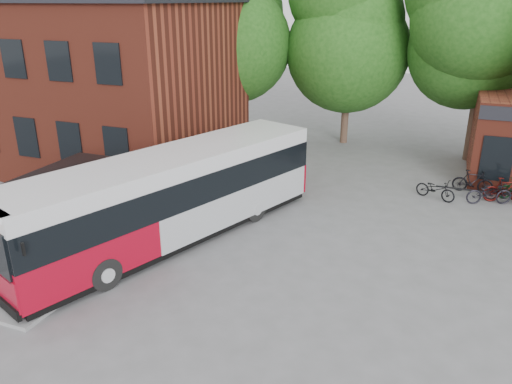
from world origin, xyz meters
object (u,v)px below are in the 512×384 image
(bicycle_0, at_px, (436,189))
(bicycle_2, at_px, (489,193))
(city_bus, at_px, (173,197))
(bicycle_1, at_px, (473,181))
(bicycle_3, at_px, (506,190))
(bicycle_4, at_px, (507,192))
(bus_shelter, at_px, (60,220))

(bicycle_0, xyz_separation_m, bicycle_2, (2.14, 0.23, 0.04))
(city_bus, height_order, bicycle_0, city_bus)
(bicycle_1, bearing_deg, bicycle_3, -121.18)
(bicycle_1, height_order, bicycle_4, bicycle_1)
(city_bus, distance_m, bicycle_3, 14.07)
(city_bus, height_order, bicycle_1, city_bus)
(bicycle_1, distance_m, bicycle_3, 1.50)
(bicycle_4, bearing_deg, city_bus, 142.84)
(bicycle_2, relative_size, bicycle_3, 1.03)
(bus_shelter, xyz_separation_m, bicycle_3, (13.98, 10.97, -0.89))
(bicycle_1, height_order, bicycle_3, bicycle_3)
(bicycle_4, bearing_deg, bicycle_2, 134.52)
(bus_shelter, relative_size, bicycle_1, 4.05)
(bicycle_3, bearing_deg, city_bus, 109.92)
(bicycle_0, distance_m, bicycle_2, 2.15)
(bicycle_2, height_order, bicycle_3, bicycle_3)
(city_bus, bearing_deg, bicycle_3, 56.11)
(bus_shelter, bearing_deg, bicycle_4, 37.78)
(bicycle_1, distance_m, bicycle_4, 1.58)
(bus_shelter, xyz_separation_m, bicycle_0, (11.18, 10.27, -0.99))
(city_bus, relative_size, bicycle_0, 7.10)
(bicycle_4, bearing_deg, bicycle_0, 119.34)
(bicycle_1, relative_size, bicycle_2, 0.91)
(bus_shelter, distance_m, city_bus, 3.80)
(city_bus, relative_size, bicycle_2, 6.57)
(city_bus, xyz_separation_m, bicycle_4, (11.44, 8.06, -1.08))
(bicycle_3, distance_m, bicycle_4, 0.13)
(bus_shelter, height_order, city_bus, city_bus)
(bicycle_3, bearing_deg, bicycle_2, 109.34)
(bicycle_4, bearing_deg, bus_shelter, 145.45)
(city_bus, xyz_separation_m, bicycle_3, (11.41, 8.18, -1.03))
(bus_shelter, relative_size, bicycle_3, 3.79)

